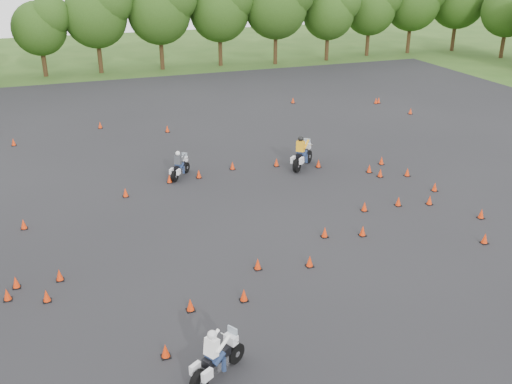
{
  "coord_description": "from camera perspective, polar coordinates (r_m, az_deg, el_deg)",
  "views": [
    {
      "loc": [
        -8.22,
        -18.94,
        11.67
      ],
      "look_at": [
        0.0,
        4.0,
        1.2
      ],
      "focal_mm": 40.0,
      "sensor_mm": 36.0,
      "label": 1
    }
  ],
  "objects": [
    {
      "name": "treeline",
      "position": [
        55.65,
        -8.16,
        15.78
      ],
      "size": [
        86.92,
        32.36,
        10.32
      ],
      "color": "#244212",
      "rests_on": "ground"
    },
    {
      "name": "rider_white",
      "position": [
        17.22,
        -3.86,
        -15.68
      ],
      "size": [
        2.25,
        1.75,
        1.71
      ],
      "primitive_type": null,
      "rotation": [
        0.0,
        0.0,
        0.55
      ],
      "color": "white",
      "rests_on": "ground"
    },
    {
      "name": "asphalt_pad",
      "position": [
        28.73,
        -1.35,
        -0.71
      ],
      "size": [
        62.0,
        62.0,
        0.0
      ],
      "primitive_type": "plane",
      "color": "black",
      "rests_on": "ground"
    },
    {
      "name": "ground",
      "position": [
        23.71,
        3.28,
        -6.27
      ],
      "size": [
        140.0,
        140.0,
        0.0
      ],
      "primitive_type": "plane",
      "color": "#2D5119",
      "rests_on": "ground"
    },
    {
      "name": "rider_grey",
      "position": [
        31.51,
        -7.6,
        2.83
      ],
      "size": [
        1.74,
        1.96,
        1.56
      ],
      "primitive_type": null,
      "rotation": [
        0.0,
        0.0,
        0.89
      ],
      "color": "#37393D",
      "rests_on": "ground"
    },
    {
      "name": "rider_yellow",
      "position": [
        32.71,
        4.75,
        4.07
      ],
      "size": [
        2.32,
        2.28,
        1.92
      ],
      "primitive_type": null,
      "rotation": [
        0.0,
        0.0,
        0.77
      ],
      "color": "orange",
      "rests_on": "ground"
    },
    {
      "name": "traffic_cones",
      "position": [
        27.99,
        -0.77,
        -0.87
      ],
      "size": [
        36.89,
        33.28,
        0.45
      ],
      "color": "red",
      "rests_on": "asphalt_pad"
    }
  ]
}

